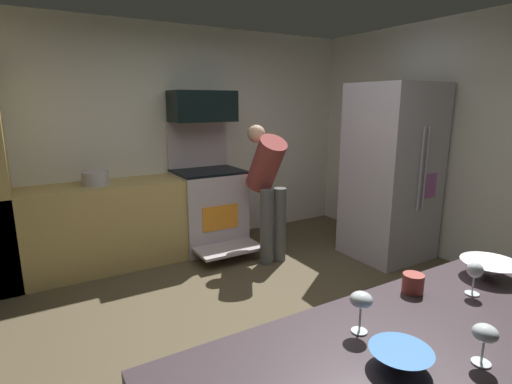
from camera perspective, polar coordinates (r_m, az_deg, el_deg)
name	(u,v)px	position (r m, az deg, el deg)	size (l,w,h in m)	color
ground_plane	(271,335)	(3.20, 2.15, -20.01)	(5.20, 4.80, 0.02)	brown
wall_back	(165,139)	(4.84, -13.07, 7.47)	(5.20, 0.12, 2.60)	silver
wall_right	(482,146)	(4.62, 29.95, 5.85)	(0.12, 4.80, 2.60)	silver
lower_cabinet_run	(96,227)	(4.46, -22.14, -4.78)	(2.40, 0.60, 0.90)	tan
oven_range	(209,206)	(4.76, -6.88, -2.07)	(0.76, 1.04, 1.51)	#C0B2B9
microwave	(202,106)	(4.69, -7.76, 12.20)	(0.74, 0.38, 0.35)	black
refrigerator	(391,173)	(4.63, 18.99, 2.68)	(0.83, 0.80, 1.93)	#BCB5C3
person_cook	(268,183)	(4.28, 1.69, 1.33)	(0.31, 0.59, 1.48)	#535353
mixing_bowl_large	(489,269)	(2.25, 30.72, -9.57)	(0.27, 0.27, 0.08)	white
mixing_bowl_small	(400,358)	(1.44, 20.15, -21.68)	(0.20, 0.20, 0.06)	#326DB9
wine_glass_mid	(485,335)	(1.52, 30.23, -17.47)	(0.08, 0.08, 0.14)	silver
wine_glass_far	(475,272)	(1.99, 29.12, -10.06)	(0.07, 0.07, 0.15)	silver
wine_glass_extra	(361,302)	(1.53, 14.98, -15.07)	(0.08, 0.08, 0.16)	silver
mug_coffee	(413,283)	(1.93, 21.78, -12.18)	(0.09, 0.09, 0.09)	#A34137
stock_pot	(95,178)	(4.34, -22.27, 1.86)	(0.26, 0.26, 0.14)	#BEB7C1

